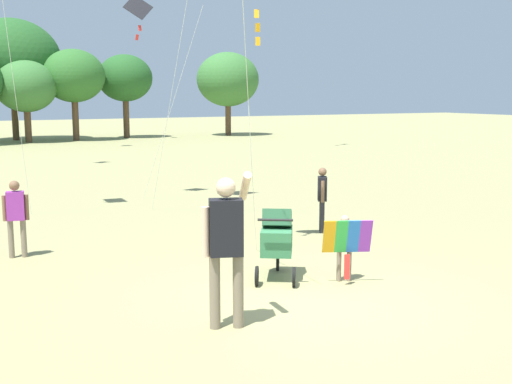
{
  "coord_description": "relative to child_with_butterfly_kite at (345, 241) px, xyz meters",
  "views": [
    {
      "loc": [
        -4.35,
        -6.77,
        2.67
      ],
      "look_at": [
        -0.28,
        1.05,
        1.3
      ],
      "focal_mm": 44.7,
      "sensor_mm": 36.0,
      "label": 1
    }
  ],
  "objects": [
    {
      "name": "kite_orange_delta",
      "position": [
        -0.28,
        8.29,
        3.91
      ],
      "size": [
        1.23,
        2.21,
        5.08
      ],
      "color": "black",
      "rests_on": "ground"
    },
    {
      "name": "person_adult_flyer",
      "position": [
        -2.25,
        -0.84,
        0.46
      ],
      "size": [
        0.67,
        0.52,
        1.82
      ],
      "color": "#7F705B",
      "rests_on": "ground"
    },
    {
      "name": "child_with_butterfly_kite",
      "position": [
        0.0,
        0.0,
        0.0
      ],
      "size": [
        0.69,
        0.48,
        0.96
      ],
      "color": "#7F705B",
      "rests_on": "ground"
    },
    {
      "name": "stroller",
      "position": [
        -0.76,
        0.62,
        0.01
      ],
      "size": [
        0.87,
        1.08,
        1.03
      ],
      "color": "black",
      "rests_on": "ground"
    },
    {
      "name": "person_sitting_far",
      "position": [
        1.55,
        2.94,
        0.15
      ],
      "size": [
        0.28,
        0.36,
        1.26
      ],
      "color": "#232328",
      "rests_on": "ground"
    },
    {
      "name": "ground_plane",
      "position": [
        -0.84,
        -0.45,
        -0.59
      ],
      "size": [
        120.0,
        120.0,
        0.0
      ],
      "primitive_type": "plane",
      "color": "#938E5B"
    },
    {
      "name": "person_couple_left",
      "position": [
        -3.95,
        3.61,
        0.16
      ],
      "size": [
        0.4,
        0.22,
        1.27
      ],
      "color": "#7F705B",
      "rests_on": "ground"
    }
  ]
}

